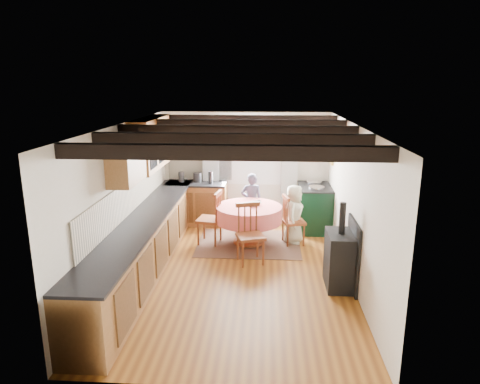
# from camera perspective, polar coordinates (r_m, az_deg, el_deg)

# --- Properties ---
(floor) EXTENTS (3.60, 5.50, 0.00)m
(floor) POSITION_cam_1_polar(r_m,az_deg,el_deg) (7.19, -0.41, -10.53)
(floor) COLOR #9B5C1D
(floor) RESTS_ON ground
(ceiling) EXTENTS (3.60, 5.50, 0.00)m
(ceiling) POSITION_cam_1_polar(r_m,az_deg,el_deg) (6.54, -0.44, 8.88)
(ceiling) COLOR white
(ceiling) RESTS_ON ground
(wall_back) EXTENTS (3.60, 0.00, 2.40)m
(wall_back) POSITION_cam_1_polar(r_m,az_deg,el_deg) (9.44, 0.74, 3.26)
(wall_back) COLOR silver
(wall_back) RESTS_ON ground
(wall_front) EXTENTS (3.60, 0.00, 2.40)m
(wall_front) POSITION_cam_1_polar(r_m,az_deg,el_deg) (4.20, -3.10, -11.56)
(wall_front) COLOR silver
(wall_front) RESTS_ON ground
(wall_left) EXTENTS (0.00, 5.50, 2.40)m
(wall_left) POSITION_cam_1_polar(r_m,az_deg,el_deg) (7.12, -15.04, -1.00)
(wall_left) COLOR silver
(wall_left) RESTS_ON ground
(wall_right) EXTENTS (0.00, 5.50, 2.40)m
(wall_right) POSITION_cam_1_polar(r_m,az_deg,el_deg) (6.88, 14.70, -1.50)
(wall_right) COLOR silver
(wall_right) RESTS_ON ground
(beam_a) EXTENTS (3.60, 0.16, 0.16)m
(beam_a) POSITION_cam_1_polar(r_m,az_deg,el_deg) (4.58, -2.21, 5.28)
(beam_a) COLOR black
(beam_a) RESTS_ON ceiling
(beam_b) EXTENTS (3.60, 0.16, 0.16)m
(beam_b) POSITION_cam_1_polar(r_m,az_deg,el_deg) (5.56, -1.17, 6.94)
(beam_b) COLOR black
(beam_b) RESTS_ON ceiling
(beam_c) EXTENTS (3.60, 0.16, 0.16)m
(beam_c) POSITION_cam_1_polar(r_m,az_deg,el_deg) (6.55, -0.44, 8.09)
(beam_c) COLOR black
(beam_c) RESTS_ON ceiling
(beam_d) EXTENTS (3.60, 0.16, 0.16)m
(beam_d) POSITION_cam_1_polar(r_m,az_deg,el_deg) (7.54, 0.10, 8.95)
(beam_d) COLOR black
(beam_d) RESTS_ON ceiling
(beam_e) EXTENTS (3.60, 0.16, 0.16)m
(beam_e) POSITION_cam_1_polar(r_m,az_deg,el_deg) (8.54, 0.51, 9.60)
(beam_e) COLOR black
(beam_e) RESTS_ON ceiling
(splash_left) EXTENTS (0.02, 4.50, 0.55)m
(splash_left) POSITION_cam_1_polar(r_m,az_deg,el_deg) (7.39, -14.17, -0.38)
(splash_left) COLOR beige
(splash_left) RESTS_ON wall_left
(splash_back) EXTENTS (1.40, 0.02, 0.55)m
(splash_back) POSITION_cam_1_polar(r_m,az_deg,el_deg) (9.52, -5.30, 3.30)
(splash_back) COLOR beige
(splash_back) RESTS_ON wall_back
(base_cabinet_left) EXTENTS (0.60, 5.30, 0.88)m
(base_cabinet_left) POSITION_cam_1_polar(r_m,az_deg,el_deg) (7.27, -12.38, -6.83)
(base_cabinet_left) COLOR #925F34
(base_cabinet_left) RESTS_ON floor
(base_cabinet_back) EXTENTS (1.30, 0.60, 0.88)m
(base_cabinet_back) POSITION_cam_1_polar(r_m,az_deg,el_deg) (9.44, -5.75, -1.56)
(base_cabinet_back) COLOR #925F34
(base_cabinet_back) RESTS_ON floor
(worktop_left) EXTENTS (0.64, 5.30, 0.04)m
(worktop_left) POSITION_cam_1_polar(r_m,az_deg,el_deg) (7.11, -12.43, -3.38)
(worktop_left) COLOR black
(worktop_left) RESTS_ON base_cabinet_left
(worktop_back) EXTENTS (1.30, 0.64, 0.04)m
(worktop_back) POSITION_cam_1_polar(r_m,az_deg,el_deg) (9.30, -5.84, 1.13)
(worktop_back) COLOR black
(worktop_back) RESTS_ON base_cabinet_back
(wall_cabinet_glass) EXTENTS (0.34, 1.80, 0.90)m
(wall_cabinet_glass) POSITION_cam_1_polar(r_m,az_deg,el_deg) (8.05, -11.56, 6.42)
(wall_cabinet_glass) COLOR #925F34
(wall_cabinet_glass) RESTS_ON wall_left
(wall_cabinet_solid) EXTENTS (0.34, 0.90, 0.70)m
(wall_cabinet_solid) POSITION_cam_1_polar(r_m,az_deg,el_deg) (6.64, -14.85, 4.11)
(wall_cabinet_solid) COLOR #925F34
(wall_cabinet_solid) RESTS_ON wall_left
(window_frame) EXTENTS (1.34, 0.03, 1.54)m
(window_frame) POSITION_cam_1_polar(r_m,az_deg,el_deg) (9.35, 1.36, 5.64)
(window_frame) COLOR white
(window_frame) RESTS_ON wall_back
(window_pane) EXTENTS (1.20, 0.01, 1.40)m
(window_pane) POSITION_cam_1_polar(r_m,az_deg,el_deg) (9.35, 1.36, 5.65)
(window_pane) COLOR white
(window_pane) RESTS_ON wall_back
(curtain_left) EXTENTS (0.35, 0.10, 2.10)m
(curtain_left) POSITION_cam_1_polar(r_m,az_deg,el_deg) (9.43, -3.85, 2.60)
(curtain_left) COLOR beige
(curtain_left) RESTS_ON wall_back
(curtain_right) EXTENTS (0.35, 0.10, 2.10)m
(curtain_right) POSITION_cam_1_polar(r_m,az_deg,el_deg) (9.36, 6.53, 2.45)
(curtain_right) COLOR beige
(curtain_right) RESTS_ON wall_back
(curtain_rod) EXTENTS (2.00, 0.03, 0.03)m
(curtain_rod) POSITION_cam_1_polar(r_m,az_deg,el_deg) (9.19, 1.36, 9.26)
(curtain_rod) COLOR black
(curtain_rod) RESTS_ON wall_back
(wall_picture) EXTENTS (0.04, 0.50, 0.60)m
(wall_picture) POSITION_cam_1_polar(r_m,az_deg,el_deg) (8.99, 12.00, 5.62)
(wall_picture) COLOR gold
(wall_picture) RESTS_ON wall_right
(wall_plate) EXTENTS (0.30, 0.02, 0.30)m
(wall_plate) POSITION_cam_1_polar(r_m,az_deg,el_deg) (9.33, 7.23, 6.14)
(wall_plate) COLOR silver
(wall_plate) RESTS_ON wall_back
(rug) EXTENTS (1.95, 1.52, 0.01)m
(rug) POSITION_cam_1_polar(r_m,az_deg,el_deg) (8.35, 1.16, -6.80)
(rug) COLOR #4F3C2A
(rug) RESTS_ON floor
(dining_table) EXTENTS (1.25, 1.25, 0.75)m
(dining_table) POSITION_cam_1_polar(r_m,az_deg,el_deg) (8.23, 1.17, -4.40)
(dining_table) COLOR #EC6662
(dining_table) RESTS_ON floor
(chair_near) EXTENTS (0.57, 0.58, 1.03)m
(chair_near) POSITION_cam_1_polar(r_m,az_deg,el_deg) (7.35, 1.39, -5.59)
(chair_near) COLOR brown
(chair_near) RESTS_ON floor
(chair_left) EXTENTS (0.54, 0.52, 1.04)m
(chair_left) POSITION_cam_1_polar(r_m,az_deg,el_deg) (8.23, -4.08, -3.39)
(chair_left) COLOR brown
(chair_left) RESTS_ON floor
(chair_right) EXTENTS (0.52, 0.50, 0.96)m
(chair_right) POSITION_cam_1_polar(r_m,az_deg,el_deg) (8.27, 7.11, -3.65)
(chair_right) COLOR brown
(chair_right) RESTS_ON floor
(aga_range) EXTENTS (0.66, 1.03, 0.95)m
(aga_range) POSITION_cam_1_polar(r_m,az_deg,el_deg) (9.15, 9.80, -2.01)
(aga_range) COLOR black
(aga_range) RESTS_ON floor
(cast_iron_stove) EXTENTS (0.40, 0.66, 1.33)m
(cast_iron_stove) POSITION_cam_1_polar(r_m,az_deg,el_deg) (6.64, 13.17, -6.88)
(cast_iron_stove) COLOR black
(cast_iron_stove) RESTS_ON floor
(child_far) EXTENTS (0.45, 0.29, 1.22)m
(child_far) POSITION_cam_1_polar(r_m,az_deg,el_deg) (8.90, 1.54, -1.34)
(child_far) COLOR #42435A
(child_far) RESTS_ON floor
(child_right) EXTENTS (0.48, 0.63, 1.14)m
(child_right) POSITION_cam_1_polar(r_m,az_deg,el_deg) (8.30, 7.14, -2.92)
(child_right) COLOR beige
(child_right) RESTS_ON floor
(bowl_a) EXTENTS (0.31, 0.31, 0.05)m
(bowl_a) POSITION_cam_1_polar(r_m,az_deg,el_deg) (8.20, 2.04, -1.52)
(bowl_a) COLOR silver
(bowl_a) RESTS_ON dining_table
(bowl_b) EXTENTS (0.24, 0.24, 0.05)m
(bowl_b) POSITION_cam_1_polar(r_m,az_deg,el_deg) (8.09, 1.79, -1.73)
(bowl_b) COLOR silver
(bowl_b) RESTS_ON dining_table
(cup) EXTENTS (0.13, 0.13, 0.09)m
(cup) POSITION_cam_1_polar(r_m,az_deg,el_deg) (8.19, 2.48, -1.42)
(cup) COLOR silver
(cup) RESTS_ON dining_table
(canister_tall) EXTENTS (0.13, 0.13, 0.22)m
(canister_tall) POSITION_cam_1_polar(r_m,az_deg,el_deg) (9.38, -7.77, 1.99)
(canister_tall) COLOR #262628
(canister_tall) RESTS_ON worktop_back
(canister_wide) EXTENTS (0.18, 0.18, 0.20)m
(canister_wide) POSITION_cam_1_polar(r_m,az_deg,el_deg) (9.34, -5.64, 1.95)
(canister_wide) COLOR #262628
(canister_wide) RESTS_ON worktop_back
(canister_slim) EXTENTS (0.10, 0.10, 0.27)m
(canister_slim) POSITION_cam_1_polar(r_m,az_deg,el_deg) (9.13, -3.91, 1.91)
(canister_slim) COLOR #262628
(canister_slim) RESTS_ON worktop_back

